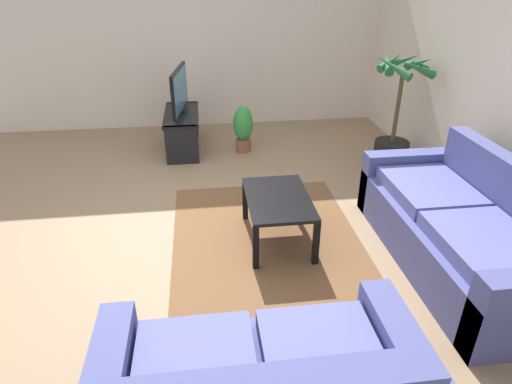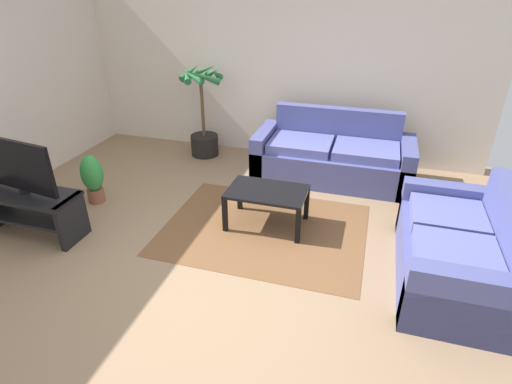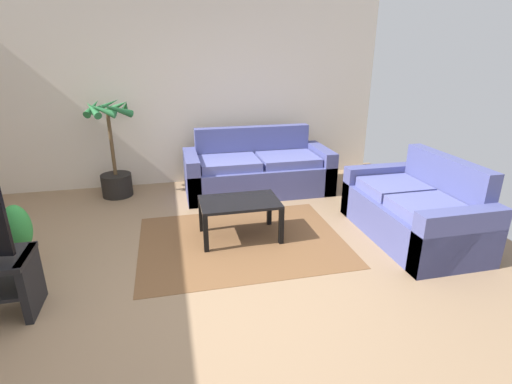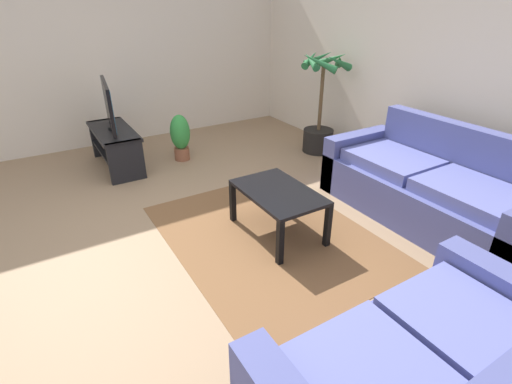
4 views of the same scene
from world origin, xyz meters
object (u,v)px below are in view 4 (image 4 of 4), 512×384
(coffee_table, at_px, (278,197))
(couch_main, at_px, (430,190))
(potted_palm, at_px, (320,115))
(potted_plant_small, at_px, (180,136))
(tv, at_px, (109,105))
(tv_stand, at_px, (115,143))

(coffee_table, bearing_deg, couch_main, 69.38)
(potted_palm, bearing_deg, potted_plant_small, -111.91)
(couch_main, distance_m, tv, 3.75)
(couch_main, xyz_separation_m, tv, (-2.91, -2.31, 0.51))
(potted_palm, height_order, potted_plant_small, potted_palm)
(tv, bearing_deg, tv_stand, -97.91)
(couch_main, distance_m, potted_plant_small, 3.11)
(potted_palm, distance_m, potted_plant_small, 1.93)
(tv, xyz_separation_m, potted_plant_small, (0.19, 0.80, -0.48))
(couch_main, xyz_separation_m, tv_stand, (-2.91, -2.32, 0.02))
(tv, height_order, potted_plant_small, tv)
(potted_plant_small, bearing_deg, potted_palm, 68.09)
(couch_main, xyz_separation_m, coffee_table, (-0.54, -1.43, 0.07))
(tv, bearing_deg, potted_plant_small, 76.32)
(couch_main, relative_size, tv, 2.16)
(couch_main, bearing_deg, potted_plant_small, -150.87)
(tv, relative_size, potted_plant_small, 1.56)
(couch_main, relative_size, potted_plant_small, 3.37)
(coffee_table, relative_size, potted_palm, 0.62)
(tv_stand, bearing_deg, potted_plant_small, 76.34)
(tv, height_order, potted_palm, potted_palm)
(couch_main, height_order, tv_stand, couch_main)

